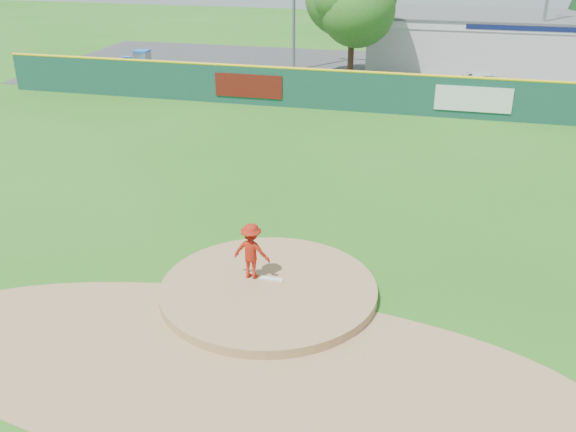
% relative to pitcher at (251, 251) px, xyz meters
% --- Properties ---
extents(ground, '(120.00, 120.00, 0.00)m').
position_rel_pitcher_xyz_m(ground, '(0.53, -0.32, -1.00)').
color(ground, '#286B19').
rests_on(ground, ground).
extents(pitchers_mound, '(5.50, 5.50, 0.50)m').
position_rel_pitcher_xyz_m(pitchers_mound, '(0.53, -0.32, -1.00)').
color(pitchers_mound, '#9E774C').
rests_on(pitchers_mound, ground).
extents(pitching_rubber, '(0.60, 0.15, 0.04)m').
position_rel_pitcher_xyz_m(pitching_rubber, '(0.53, -0.02, -0.73)').
color(pitching_rubber, white).
rests_on(pitching_rubber, pitchers_mound).
extents(infield_dirt_arc, '(15.40, 15.40, 0.01)m').
position_rel_pitcher_xyz_m(infield_dirt_arc, '(0.53, -3.32, -0.99)').
color(infield_dirt_arc, '#9E774C').
rests_on(infield_dirt_arc, ground).
extents(parking_lot, '(44.00, 16.00, 0.02)m').
position_rel_pitcher_xyz_m(parking_lot, '(0.53, 26.68, -0.99)').
color(parking_lot, '#38383A').
rests_on(parking_lot, ground).
extents(pitcher, '(1.01, 0.64, 1.50)m').
position_rel_pitcher_xyz_m(pitcher, '(0.00, 0.00, 0.00)').
color(pitcher, '#A31B0D').
rests_on(pitcher, pitchers_mound).
extents(van, '(4.89, 3.52, 1.24)m').
position_rel_pitcher_xyz_m(van, '(6.49, 22.90, -0.36)').
color(van, white).
rests_on(van, parking_lot).
extents(pool_building_grp, '(15.20, 8.20, 3.31)m').
position_rel_pitcher_xyz_m(pool_building_grp, '(6.53, 31.67, 0.67)').
color(pool_building_grp, silver).
rests_on(pool_building_grp, ground).
extents(fence_banners, '(14.85, 0.04, 1.20)m').
position_rel_pitcher_xyz_m(fence_banners, '(-0.02, 17.60, 0.00)').
color(fence_banners, '#5C140D').
rests_on(fence_banners, ground).
extents(playground_slide, '(0.89, 2.52, 1.39)m').
position_rel_pitcher_xyz_m(playground_slide, '(-14.66, 23.71, -0.29)').
color(playground_slide, blue).
rests_on(playground_slide, ground).
extents(outfield_fence, '(40.00, 0.14, 2.07)m').
position_rel_pitcher_xyz_m(outfield_fence, '(0.53, 17.68, 0.09)').
color(outfield_fence, '#144438').
rests_on(outfield_fence, ground).
extents(deciduous_tree, '(5.60, 5.60, 7.36)m').
position_rel_pitcher_xyz_m(deciduous_tree, '(-1.47, 24.68, 3.56)').
color(deciduous_tree, '#382314').
rests_on(deciduous_tree, ground).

